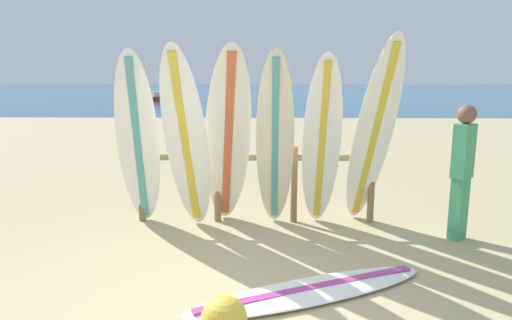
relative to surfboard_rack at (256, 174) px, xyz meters
name	(u,v)px	position (x,y,z in m)	size (l,w,h in m)	color
ocean_water	(262,90)	(-0.31, 55.30, -0.65)	(120.00, 80.00, 0.01)	#1E5984
surfboard_rack	(256,174)	(0.00, 0.00, 0.00)	(3.21, 0.09, 1.04)	olive
surfboard_leaning_far_left	(138,141)	(-1.48, -0.29, 0.48)	(0.60, 0.80, 2.28)	white
surfboard_leaning_left	(186,141)	(-0.84, -0.45, 0.51)	(0.70, 0.90, 2.34)	white
surfboard_leaning_center_left	(228,139)	(-0.34, -0.30, 0.51)	(0.78, 1.13, 2.34)	white
surfboard_leaning_center	(275,142)	(0.25, -0.31, 0.48)	(0.48, 0.82, 2.28)	beige
surfboard_leaning_center_right	(322,144)	(0.83, -0.30, 0.46)	(0.49, 0.83, 2.24)	white
surfboard_leaning_right	(373,137)	(1.46, -0.35, 0.56)	(0.66, 1.28, 2.44)	white
surfboard_lying_on_sand	(311,291)	(0.55, -2.08, -0.62)	(2.40, 1.44, 0.08)	white
beachgoer_standing	(462,167)	(2.47, -0.61, 0.24)	(0.31, 0.30, 1.63)	#3F9966
small_boat_offshore	(157,98)	(-8.32, 29.25, -0.40)	(2.38, 2.21, 0.71)	#B22D28
beach_ball	(224,319)	(-0.17, -2.81, -0.48)	(0.35, 0.35, 0.35)	gold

